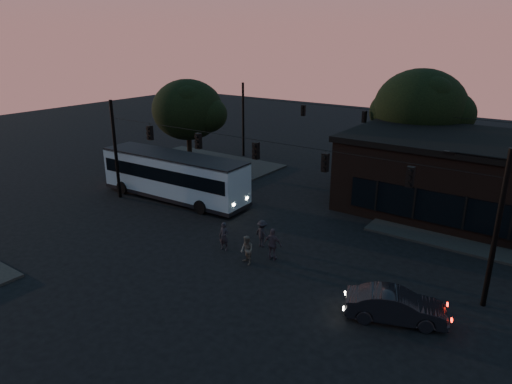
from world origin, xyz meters
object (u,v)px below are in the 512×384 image
Objects in this scene: bus at (174,174)px; car at (396,306)px; building at (460,175)px; pedestrian_b at (247,250)px; pedestrian_a at (224,236)px; pedestrian_c at (273,244)px; pedestrian_d at (262,233)px.

bus is 2.90× the size of car.
building reaches higher than pedestrian_b.
pedestrian_a reaches higher than pedestrian_b.
bus is 12.46m from pedestrian_c.
pedestrian_a is at bearing -171.85° from pedestrian_b.
pedestrian_a is at bearing 6.40° from pedestrian_c.
bus reaches higher than car.
pedestrian_a is 1.03× the size of pedestrian_b.
bus is 20.16m from car.
pedestrian_a is 0.91× the size of pedestrian_c.
building is 20.71m from bus.
pedestrian_a is (-9.54, -14.44, -1.86)m from building.
pedestrian_b is at bearing 65.41° from car.
bus is 7.37× the size of pedestrian_a.
building reaches higher than pedestrian_a.
building is 9.07× the size of pedestrian_a.
car is 10.62m from pedestrian_a.
pedestrian_b is (-8.42, 0.44, 0.11)m from car.
pedestrian_c is at bearing 55.77° from car.
pedestrian_c is (-7.55, 1.69, 0.22)m from car.
bus is 12.15m from pedestrian_b.
car is at bearing 21.96° from pedestrian_b.
building is 9.36× the size of pedestrian_b.
pedestrian_a is at bearing 62.53° from car.
pedestrian_b is (2.14, -0.64, -0.03)m from pedestrian_a.
pedestrian_a is (-10.56, 1.08, 0.14)m from car.
pedestrian_c is (-6.53, -13.83, -1.77)m from building.
bus is at bearing 178.77° from pedestrian_b.
pedestrian_b is 2.40m from pedestrian_d.
pedestrian_d is at bearing 51.32° from car.
pedestrian_d is at bearing -122.05° from building.
pedestrian_c is (3.01, 0.61, 0.09)m from pedestrian_a.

